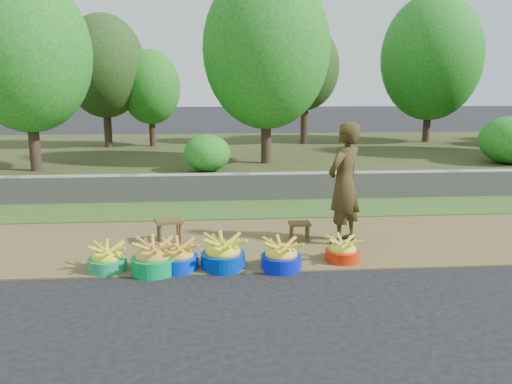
{
  "coord_description": "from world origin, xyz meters",
  "views": [
    {
      "loc": [
        -0.51,
        -5.75,
        2.21
      ],
      "look_at": [
        0.07,
        1.3,
        0.75
      ],
      "focal_mm": 35.0,
      "sensor_mm": 36.0,
      "label": 1
    }
  ],
  "objects": [
    {
      "name": "basin_a",
      "position": [
        -1.86,
        0.23,
        0.16
      ],
      "size": [
        0.47,
        0.47,
        0.35
      ],
      "color": "#1C955B",
      "rests_on": "ground"
    },
    {
      "name": "basin_c",
      "position": [
        -0.99,
        0.22,
        0.17
      ],
      "size": [
        0.5,
        0.5,
        0.37
      ],
      "color": "#0033DB",
      "rests_on": "ground"
    },
    {
      "name": "basin_d",
      "position": [
        -0.44,
        0.22,
        0.19
      ],
      "size": [
        0.56,
        0.56,
        0.42
      ],
      "color": "#0030AD",
      "rests_on": "ground"
    },
    {
      "name": "basin_e",
      "position": [
        0.29,
        0.13,
        0.17
      ],
      "size": [
        0.51,
        0.51,
        0.38
      ],
      "color": "#0817C9",
      "rests_on": "ground"
    },
    {
      "name": "vendor_woman",
      "position": [
        1.31,
        1.11,
        0.89
      ],
      "size": [
        0.75,
        0.74,
        1.75
      ],
      "primitive_type": "imported",
      "rotation": [
        0.0,
        0.0,
        3.91
      ],
      "color": "black",
      "rests_on": "dirt_shoulder"
    },
    {
      "name": "retaining_wall",
      "position": [
        0.0,
        4.1,
        0.28
      ],
      "size": [
        80.0,
        0.35,
        0.55
      ],
      "primitive_type": "cube",
      "color": "gray",
      "rests_on": "ground"
    },
    {
      "name": "stool_left",
      "position": [
        -1.2,
        1.33,
        0.28
      ],
      "size": [
        0.44,
        0.37,
        0.33
      ],
      "rotation": [
        0.0,
        0.0,
        0.26
      ],
      "color": "#513B1E",
      "rests_on": "dirt_shoulder"
    },
    {
      "name": "dirt_shoulder",
      "position": [
        0.0,
        1.25,
        0.01
      ],
      "size": [
        80.0,
        2.5,
        0.02
      ],
      "primitive_type": "cube",
      "color": "brown",
      "rests_on": "ground"
    },
    {
      "name": "basin_f",
      "position": [
        1.12,
        0.33,
        0.15
      ],
      "size": [
        0.45,
        0.45,
        0.33
      ],
      "color": "red",
      "rests_on": "ground"
    },
    {
      "name": "basin_b",
      "position": [
        -1.28,
        0.14,
        0.19
      ],
      "size": [
        0.55,
        0.55,
        0.41
      ],
      "color": "#039C47",
      "rests_on": "ground"
    },
    {
      "name": "grass_verge",
      "position": [
        0.0,
        3.25,
        0.02
      ],
      "size": [
        80.0,
        1.5,
        0.04
      ],
      "primitive_type": "cube",
      "color": "#395D21",
      "rests_on": "ground"
    },
    {
      "name": "stool_right",
      "position": [
        0.71,
        1.25,
        0.24
      ],
      "size": [
        0.31,
        0.24,
        0.27
      ],
      "rotation": [
        0.0,
        0.0,
        0.01
      ],
      "color": "#513B1E",
      "rests_on": "dirt_shoulder"
    },
    {
      "name": "vegetation",
      "position": [
        3.25,
        8.04,
        2.78
      ],
      "size": [
        34.61,
        8.05,
        4.7
      ],
      "color": "#322319",
      "rests_on": "earth_bank"
    },
    {
      "name": "ground_plane",
      "position": [
        0.0,
        0.0,
        0.0
      ],
      "size": [
        120.0,
        120.0,
        0.0
      ],
      "primitive_type": "plane",
      "color": "black",
      "rests_on": "ground"
    },
    {
      "name": "earth_bank",
      "position": [
        0.0,
        9.0,
        0.25
      ],
      "size": [
        80.0,
        10.0,
        0.5
      ],
      "primitive_type": "cube",
      "color": "#363A1A",
      "rests_on": "ground"
    }
  ]
}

